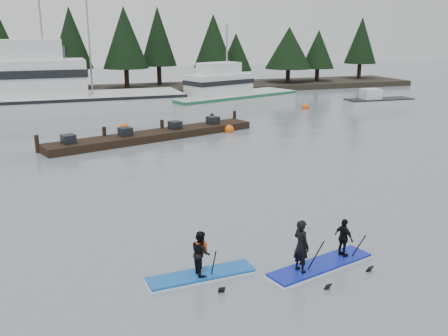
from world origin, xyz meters
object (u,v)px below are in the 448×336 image
object	(u,v)px
paddleboard_solo	(201,262)
paddleboard_duo	(320,251)
fishing_boat_medium	(229,99)
fishing_boat_large	(53,103)
floating_dock	(155,135)

from	to	relation	value
paddleboard_solo	paddleboard_duo	xyz separation A→B (m)	(3.39, -0.55, 0.04)
fishing_boat_medium	fishing_boat_large	bearing A→B (deg)	157.29
fishing_boat_medium	paddleboard_solo	distance (m)	32.56
fishing_boat_large	fishing_boat_medium	size ratio (longest dim) A/B	1.49
fishing_boat_large	floating_dock	xyz separation A→B (m)	(5.90, -12.66, -0.62)
fishing_boat_medium	paddleboard_solo	size ratio (longest dim) A/B	4.35
floating_dock	paddleboard_solo	size ratio (longest dim) A/B	4.56
paddleboard_duo	fishing_boat_large	bearing A→B (deg)	87.19
fishing_boat_large	fishing_boat_medium	distance (m)	15.08
paddleboard_duo	paddleboard_solo	bearing A→B (deg)	155.47
paddleboard_duo	fishing_boat_medium	bearing A→B (deg)	60.09
fishing_boat_large	floating_dock	distance (m)	13.98
fishing_boat_medium	floating_dock	distance (m)	15.22
floating_dock	paddleboard_duo	distance (m)	18.91
paddleboard_solo	paddleboard_duo	bearing A→B (deg)	-13.16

